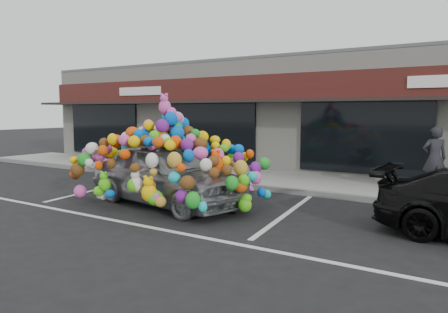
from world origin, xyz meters
The scene contains 9 objects.
ground centered at (0.00, 0.00, 0.00)m, with size 90.00×90.00×0.00m, color black.
shop_building centered at (0.00, 8.44, 2.16)m, with size 24.00×7.20×4.31m.
sidewalk centered at (0.00, 4.00, 0.07)m, with size 26.00×3.00×0.15m, color gray.
kerb centered at (0.00, 2.50, 0.07)m, with size 26.00×0.18×0.16m, color slate.
parking_stripe_left centered at (-3.20, 0.20, 0.00)m, with size 0.12×4.40×0.01m, color silver.
parking_stripe_mid centered at (2.80, 0.20, 0.00)m, with size 0.12×4.40×0.01m, color silver.
lane_line centered at (2.00, -2.30, 0.00)m, with size 14.00×0.12×0.01m, color silver.
toy_car centered at (-0.10, -0.46, 0.95)m, with size 3.25×5.09×2.80m.
pedestrian_a centered at (5.25, 4.36, 1.02)m, with size 0.64×0.42×1.75m, color black.
Camera 1 is at (6.85, -8.61, 2.31)m, focal length 35.00 mm.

